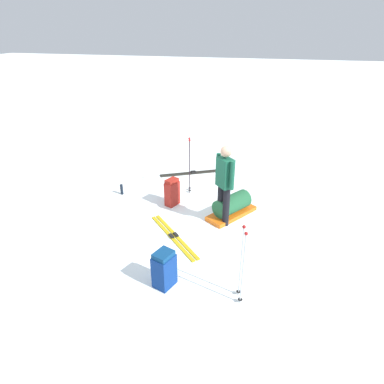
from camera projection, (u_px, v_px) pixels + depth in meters
The scene contains 10 objects.
ground_plane at pixel (192, 221), 6.92m from camera, with size 80.00×80.00×0.00m, color white.
skier_standing at pixel (224, 182), 6.45m from camera, with size 0.43×0.43×1.70m.
ski_pair_near at pixel (194, 173), 9.18m from camera, with size 1.05×1.76×0.05m.
ski_pair_far at pixel (174, 236), 6.41m from camera, with size 1.34×1.36×0.05m.
backpack_large_dark at pixel (172, 192), 7.43m from camera, with size 0.38×0.32×0.65m.
backpack_bright at pixel (164, 269), 5.09m from camera, with size 0.40×0.37×0.64m.
ski_poles_planted_near at pixel (190, 163), 7.82m from camera, with size 0.20×0.11×1.39m.
ski_poles_planted_far at pixel (242, 262), 4.64m from camera, with size 0.22×0.12×1.27m.
gear_sled at pixel (232, 206), 7.04m from camera, with size 1.24×1.03×0.49m.
thermos_bottle at pixel (122, 189), 7.98m from camera, with size 0.07×0.07×0.26m, color black.
Camera 1 is at (5.67, 1.53, 3.71)m, focal length 30.34 mm.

